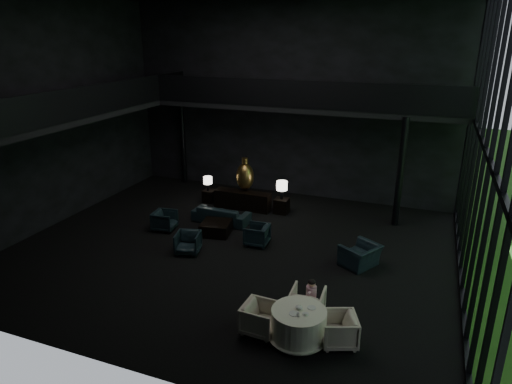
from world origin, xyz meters
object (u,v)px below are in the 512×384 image
(console, at_px, (243,200))
(side_table_right, at_px, (282,206))
(lounge_armchair_west, at_px, (165,220))
(dining_chair_west, at_px, (260,316))
(sofa, at_px, (221,211))
(child, at_px, (311,290))
(lounge_armchair_east, at_px, (257,234))
(coffee_table, at_px, (216,228))
(side_table_left, at_px, (209,196))
(table_lamp_left, at_px, (208,181))
(lounge_armchair_south, at_px, (188,242))
(window_armchair, at_px, (360,252))
(dining_table, at_px, (298,326))
(dining_chair_east, at_px, (339,328))
(dining_chair_north, at_px, (307,301))
(table_lamp_right, at_px, (282,186))
(bronze_urn, at_px, (245,176))

(console, relative_size, side_table_right, 3.91)
(lounge_armchair_west, distance_m, dining_chair_west, 6.83)
(sofa, relative_size, child, 3.94)
(lounge_armchair_east, height_order, coffee_table, lounge_armchair_east)
(side_table_left, bearing_deg, coffee_table, -59.24)
(table_lamp_left, bearing_deg, coffee_table, -58.34)
(table_lamp_left, xyz_separation_m, lounge_armchair_south, (1.46, -4.34, -0.58))
(dining_chair_west, bearing_deg, console, 28.52)
(side_table_right, relative_size, coffee_table, 0.60)
(window_armchair, xyz_separation_m, child, (-0.74, -3.03, 0.26))
(console, xyz_separation_m, dining_table, (4.39, -7.15, -0.04))
(dining_table, bearing_deg, side_table_right, 110.93)
(side_table_right, height_order, lounge_armchair_south, lounge_armchair_south)
(sofa, xyz_separation_m, dining_table, (4.60, -5.58, -0.10))
(lounge_armchair_south, relative_size, coffee_table, 0.77)
(coffee_table, relative_size, dining_table, 0.68)
(dining_chair_east, bearing_deg, table_lamp_left, -157.66)
(sofa, height_order, dining_chair_north, dining_chair_north)
(side_table_left, distance_m, dining_chair_east, 9.99)
(table_lamp_right, bearing_deg, lounge_armchair_east, -87.94)
(bronze_urn, relative_size, lounge_armchair_south, 1.74)
(console, relative_size, sofa, 1.04)
(side_table_left, bearing_deg, table_lamp_left, -90.00)
(bronze_urn, distance_m, dining_chair_east, 9.04)
(side_table_left, relative_size, lounge_armchair_south, 0.69)
(window_armchair, xyz_separation_m, coffee_table, (-5.11, 0.55, -0.25))
(coffee_table, height_order, child, child)
(lounge_armchair_west, height_order, child, child)
(window_armchair, bearing_deg, lounge_armchair_south, -48.31)
(lounge_armchair_south, bearing_deg, table_lamp_right, 54.45)
(coffee_table, distance_m, dining_chair_west, 5.80)
(side_table_left, bearing_deg, dining_chair_north, -47.28)
(lounge_armchair_south, distance_m, coffee_table, 1.67)
(table_lamp_right, bearing_deg, lounge_armchair_west, -138.19)
(console, bearing_deg, dining_chair_east, -52.94)
(sofa, bearing_deg, lounge_armchair_south, 93.78)
(lounge_armchair_west, xyz_separation_m, dining_chair_west, (5.29, -4.32, 0.04))
(console, height_order, dining_table, dining_table)
(dining_table, bearing_deg, window_armchair, 79.12)
(table_lamp_left, distance_m, lounge_armchair_south, 4.62)
(lounge_armchair_south, height_order, dining_chair_west, dining_chair_west)
(side_table_right, relative_size, lounge_armchair_south, 0.77)
(dining_table, bearing_deg, bronze_urn, 120.61)
(lounge_armchair_south, relative_size, window_armchair, 0.71)
(window_armchair, height_order, child, child)
(console, height_order, side_table_left, console)
(sofa, xyz_separation_m, child, (4.63, -4.59, 0.30))
(console, xyz_separation_m, sofa, (-0.21, -1.56, 0.07))
(side_table_right, relative_size, child, 1.05)
(lounge_armchair_east, bearing_deg, dining_chair_west, 18.77)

